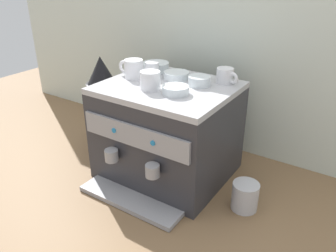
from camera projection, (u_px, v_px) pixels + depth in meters
The scene contains 13 objects.
ground_plane at pixel (168, 171), 1.62m from camera, with size 4.00×4.00×0.00m, color brown.
tiled_backsplash_wall at pixel (212, 37), 1.67m from camera, with size 2.80×0.03×1.13m, color silver.
espresso_machine at pixel (167, 131), 1.52m from camera, with size 0.55×0.58×0.43m.
ceramic_cup_0 at pixel (133, 69), 1.51m from camera, with size 0.13×0.08×0.08m.
ceramic_cup_1 at pixel (152, 70), 1.51m from camera, with size 0.09×0.07×0.07m.
ceramic_cup_2 at pixel (226, 76), 1.44m from camera, with size 0.11×0.07×0.06m.
ceramic_cup_3 at pixel (150, 80), 1.37m from camera, with size 0.12×0.08×0.08m.
ceramic_bowl_0 at pixel (199, 81), 1.42m from camera, with size 0.09×0.09×0.04m.
ceramic_bowl_1 at pixel (156, 67), 1.61m from camera, with size 0.12×0.12×0.04m.
ceramic_bowl_2 at pixel (176, 90), 1.33m from camera, with size 0.11×0.11×0.03m.
ceramic_bowl_3 at pixel (176, 76), 1.50m from camera, with size 0.11×0.11×0.03m.
coffee_grinder at pixel (104, 105), 1.76m from camera, with size 0.16×0.16×0.48m.
milk_pitcher at pixel (245, 196), 1.35m from camera, with size 0.11×0.11×0.12m, color #B7B7BC.
Camera 1 is at (0.75, -1.14, 0.90)m, focal length 36.25 mm.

